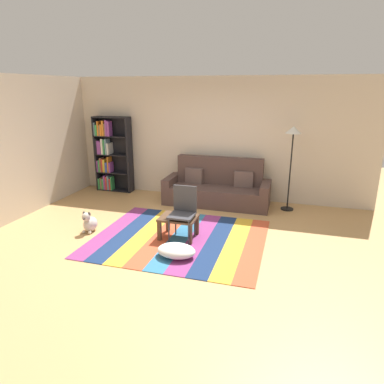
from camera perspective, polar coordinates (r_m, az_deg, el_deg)
The scene contains 12 objects.
ground_plane at distance 5.82m, azimuth -1.67°, elevation -7.95°, with size 14.00×14.00×0.00m, color tan.
back_wall at distance 7.82m, azimuth 4.14°, elevation 8.82°, with size 6.80×0.10×2.70m, color beige.
left_wall at distance 7.75m, azimuth -24.72°, elevation 7.25°, with size 0.10×5.50×2.70m, color beige.
rug at distance 5.88m, azimuth -2.07°, elevation -7.64°, with size 2.82×2.39×0.01m.
couch at distance 7.50m, azimuth 4.21°, elevation 0.53°, with size 2.26×0.80×1.00m.
bookshelf at distance 8.61m, azimuth -13.60°, elevation 6.02°, with size 0.90×0.28×1.80m.
coffee_table at distance 5.79m, azimuth -2.26°, elevation -4.82°, with size 0.61×0.48×0.37m.
pouf at distance 5.22m, azimuth -2.62°, elevation -9.72°, with size 0.59×0.42×0.19m, color white.
dog at distance 6.35m, azimuth -16.66°, elevation -4.95°, with size 0.22×0.35×0.40m.
standing_lamp at distance 7.14m, azimuth 16.41°, elevation 8.17°, with size 0.32×0.32×1.73m.
tv_remote at distance 5.73m, azimuth -2.81°, elevation -4.15°, with size 0.04×0.15×0.02m, color black.
folding_chair at distance 5.69m, azimuth -1.44°, elevation -2.71°, with size 0.40×0.40×0.90m.
Camera 1 is at (1.66, -5.01, 2.45)m, focal length 32.08 mm.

